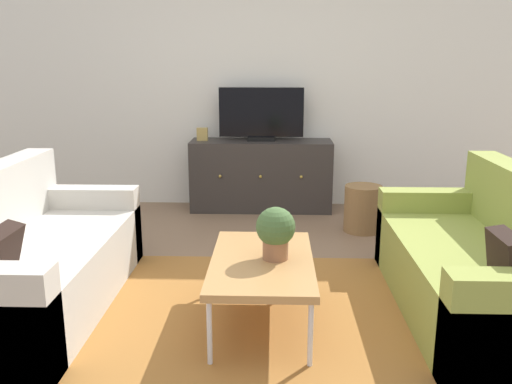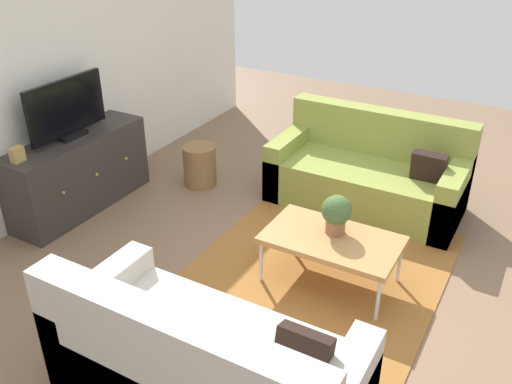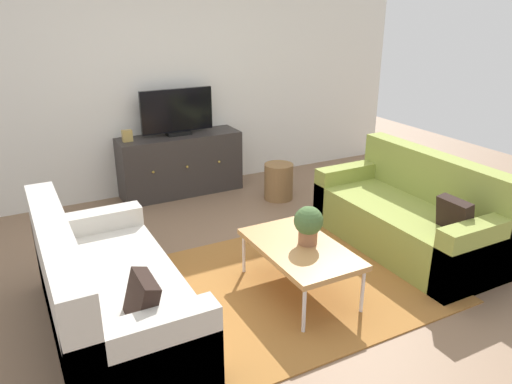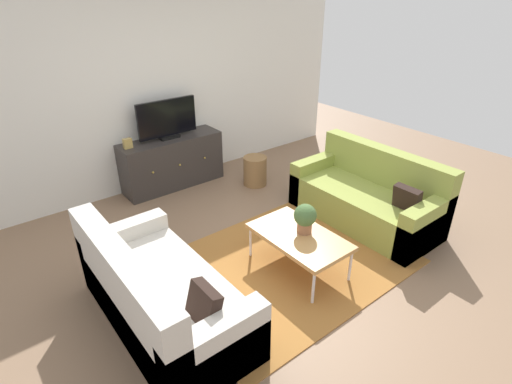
% 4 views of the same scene
% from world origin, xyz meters
% --- Properties ---
extents(ground_plane, '(10.00, 10.00, 0.00)m').
position_xyz_m(ground_plane, '(0.00, 0.00, 0.00)').
color(ground_plane, '#84664C').
extents(wall_back, '(6.40, 0.12, 2.70)m').
position_xyz_m(wall_back, '(0.00, 2.55, 1.35)').
color(wall_back, silver).
rests_on(wall_back, ground_plane).
extents(area_rug, '(2.50, 1.90, 0.01)m').
position_xyz_m(area_rug, '(0.00, -0.15, 0.01)').
color(area_rug, '#9E662D').
rests_on(area_rug, ground_plane).
extents(couch_left_side, '(0.85, 1.80, 0.88)m').
position_xyz_m(couch_left_side, '(-1.44, -0.10, 0.29)').
color(couch_left_side, beige).
rests_on(couch_left_side, ground_plane).
extents(couch_right_side, '(0.85, 1.80, 0.88)m').
position_xyz_m(couch_right_side, '(1.44, -0.10, 0.29)').
color(couch_right_side, olive).
rests_on(couch_right_side, ground_plane).
extents(coffee_table, '(0.60, 1.02, 0.41)m').
position_xyz_m(coffee_table, '(0.06, -0.28, 0.38)').
color(coffee_table, '#B7844C').
rests_on(coffee_table, ground_plane).
extents(potted_plant, '(0.23, 0.23, 0.31)m').
position_xyz_m(potted_plant, '(0.13, -0.27, 0.59)').
color(potted_plant, '#936042').
rests_on(potted_plant, coffee_table).
extents(tv_console, '(1.45, 0.47, 0.73)m').
position_xyz_m(tv_console, '(-0.01, 2.27, 0.36)').
color(tv_console, '#332D2B').
rests_on(tv_console, ground_plane).
extents(flat_screen_tv, '(0.86, 0.16, 0.54)m').
position_xyz_m(flat_screen_tv, '(-0.01, 2.29, 0.99)').
color(flat_screen_tv, black).
rests_on(flat_screen_tv, tv_console).
extents(mantel_clock, '(0.11, 0.07, 0.13)m').
position_xyz_m(mantel_clock, '(-0.62, 2.27, 0.79)').
color(mantel_clock, tan).
rests_on(mantel_clock, tv_console).
extents(wicker_basket, '(0.34, 0.34, 0.43)m').
position_xyz_m(wicker_basket, '(0.94, 1.55, 0.21)').
color(wicker_basket, olive).
rests_on(wicker_basket, ground_plane).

